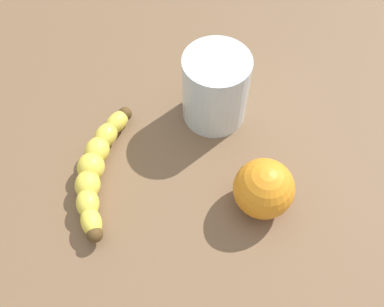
# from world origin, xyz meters

# --- Properties ---
(wooden_tabletop) EXTENTS (1.20, 1.20, 0.03)m
(wooden_tabletop) POSITION_xyz_m (0.00, 0.00, 0.01)
(wooden_tabletop) COLOR brown
(wooden_tabletop) RESTS_ON ground
(banana) EXTENTS (0.07, 0.21, 0.04)m
(banana) POSITION_xyz_m (0.14, 0.13, 0.05)
(banana) COLOR yellow
(banana) RESTS_ON wooden_tabletop
(smoothie_glass) EXTENTS (0.10, 0.10, 0.11)m
(smoothie_glass) POSITION_xyz_m (-0.01, -0.01, 0.09)
(smoothie_glass) COLOR silver
(smoothie_glass) RESTS_ON wooden_tabletop
(orange_fruit) EXTENTS (0.08, 0.08, 0.08)m
(orange_fruit) POSITION_xyz_m (-0.09, 0.13, 0.07)
(orange_fruit) COLOR orange
(orange_fruit) RESTS_ON wooden_tabletop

